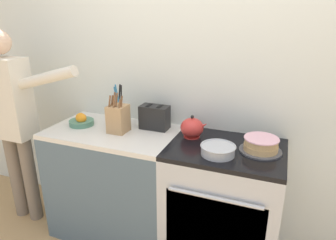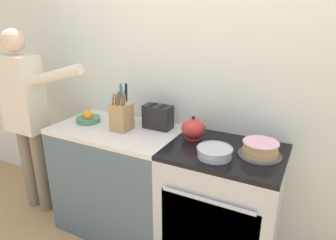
% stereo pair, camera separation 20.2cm
% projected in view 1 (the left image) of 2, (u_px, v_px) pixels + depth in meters
% --- Properties ---
extents(wall_back, '(8.00, 0.04, 2.60)m').
position_uv_depth(wall_back, '(205.00, 76.00, 2.19)').
color(wall_back, silver).
rests_on(wall_back, ground_plane).
extents(counter_cabinet, '(0.97, 0.59, 0.90)m').
position_uv_depth(counter_cabinet, '(116.00, 182.00, 2.41)').
color(counter_cabinet, '#4C6070').
rests_on(counter_cabinet, ground_plane).
extents(stove_range, '(0.76, 0.62, 0.90)m').
position_uv_depth(stove_range, '(222.00, 206.00, 2.12)').
color(stove_range, '#B7BABF').
rests_on(stove_range, ground_plane).
extents(layer_cake, '(0.27, 0.27, 0.09)m').
position_uv_depth(layer_cake, '(261.00, 145.00, 1.90)').
color(layer_cake, '#4C4C51').
rests_on(layer_cake, stove_range).
extents(tea_kettle, '(0.20, 0.16, 0.16)m').
position_uv_depth(tea_kettle, '(192.00, 128.00, 2.11)').
color(tea_kettle, red).
rests_on(tea_kettle, stove_range).
extents(mixing_bowl, '(0.22, 0.22, 0.06)m').
position_uv_depth(mixing_bowl, '(218.00, 150.00, 1.86)').
color(mixing_bowl, '#B7BABF').
rests_on(mixing_bowl, stove_range).
extents(knife_block, '(0.13, 0.14, 0.30)m').
position_uv_depth(knife_block, '(118.00, 118.00, 2.20)').
color(knife_block, tan).
rests_on(knife_block, counter_cabinet).
extents(utensil_crock, '(0.10, 0.10, 0.32)m').
position_uv_depth(utensil_crock, '(119.00, 113.00, 2.36)').
color(utensil_crock, silver).
rests_on(utensil_crock, counter_cabinet).
extents(fruit_bowl, '(0.19, 0.19, 0.10)m').
position_uv_depth(fruit_bowl, '(81.00, 121.00, 2.35)').
color(fruit_bowl, '#4C7F66').
rests_on(fruit_bowl, counter_cabinet).
extents(toaster, '(0.23, 0.12, 0.18)m').
position_uv_depth(toaster, '(155.00, 117.00, 2.27)').
color(toaster, black).
rests_on(toaster, counter_cabinet).
extents(person_baker, '(0.93, 0.20, 1.63)m').
position_uv_depth(person_baker, '(12.00, 114.00, 2.40)').
color(person_baker, '#7A6B5B').
rests_on(person_baker, ground_plane).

